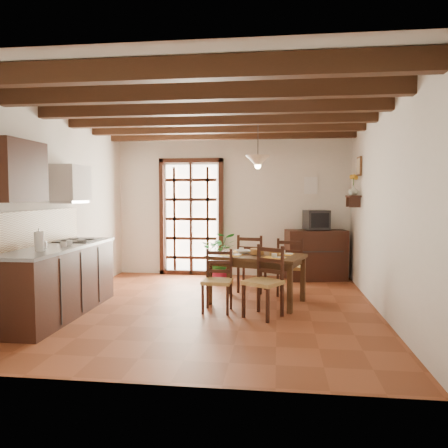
% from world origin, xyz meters
% --- Properties ---
extents(ground_plane, '(5.00, 5.00, 0.00)m').
position_xyz_m(ground_plane, '(0.00, 0.00, 0.00)').
color(ground_plane, brown).
extents(room_shell, '(4.52, 5.02, 2.81)m').
position_xyz_m(room_shell, '(0.00, 0.00, 1.82)').
color(room_shell, silver).
rests_on(room_shell, ground_plane).
extents(ceiling_beams, '(4.50, 4.34, 0.20)m').
position_xyz_m(ceiling_beams, '(0.00, 0.00, 2.69)').
color(ceiling_beams, black).
rests_on(ceiling_beams, room_shell).
extents(french_door, '(1.26, 0.11, 2.32)m').
position_xyz_m(french_door, '(-0.80, 2.45, 1.18)').
color(french_door, white).
rests_on(french_door, ground_plane).
extents(kitchen_counter, '(0.64, 2.25, 1.38)m').
position_xyz_m(kitchen_counter, '(-1.96, -0.60, 0.47)').
color(kitchen_counter, black).
rests_on(kitchen_counter, ground_plane).
extents(upper_cabinet, '(0.35, 0.80, 0.70)m').
position_xyz_m(upper_cabinet, '(-2.08, -1.30, 1.85)').
color(upper_cabinet, black).
rests_on(upper_cabinet, room_shell).
extents(range_hood, '(0.38, 0.60, 0.54)m').
position_xyz_m(range_hood, '(-2.05, -0.05, 1.73)').
color(range_hood, white).
rests_on(range_hood, room_shell).
extents(counter_items, '(0.50, 1.43, 0.25)m').
position_xyz_m(counter_items, '(-1.95, -0.51, 0.96)').
color(counter_items, black).
rests_on(counter_items, kitchen_counter).
extents(dining_table, '(1.49, 1.18, 0.71)m').
position_xyz_m(dining_table, '(0.59, 0.36, 0.62)').
color(dining_table, '#3B2513').
rests_on(dining_table, ground_plane).
extents(chair_near_left, '(0.40, 0.38, 0.84)m').
position_xyz_m(chair_near_left, '(0.08, -0.18, 0.26)').
color(chair_near_left, tan).
rests_on(chair_near_left, ground_plane).
extents(chair_near_right, '(0.57, 0.57, 0.92)m').
position_xyz_m(chair_near_right, '(0.71, -0.37, 0.29)').
color(chair_near_right, tan).
rests_on(chair_near_right, ground_plane).
extents(chair_far_left, '(0.50, 0.48, 0.94)m').
position_xyz_m(chair_far_left, '(0.47, 1.09, 0.29)').
color(chair_far_left, tan).
rests_on(chair_far_left, ground_plane).
extents(chair_far_right, '(0.47, 0.46, 0.91)m').
position_xyz_m(chair_far_right, '(1.10, 0.91, 0.29)').
color(chair_far_right, tan).
rests_on(chair_far_right, ground_plane).
extents(table_setting, '(0.95, 0.63, 0.09)m').
position_xyz_m(table_setting, '(0.59, 0.36, 0.69)').
color(table_setting, gold).
rests_on(table_setting, dining_table).
extents(table_bowl, '(0.28, 0.28, 0.05)m').
position_xyz_m(table_bowl, '(0.38, 0.48, 0.73)').
color(table_bowl, white).
rests_on(table_bowl, dining_table).
extents(sideboard, '(1.16, 0.69, 0.92)m').
position_xyz_m(sideboard, '(1.59, 2.23, 0.46)').
color(sideboard, black).
rests_on(sideboard, ground_plane).
extents(crt_tv, '(0.50, 0.48, 0.35)m').
position_xyz_m(crt_tv, '(1.59, 2.22, 1.11)').
color(crt_tv, black).
rests_on(crt_tv, sideboard).
extents(fuse_box, '(0.25, 0.03, 0.32)m').
position_xyz_m(fuse_box, '(1.50, 2.48, 1.75)').
color(fuse_box, white).
rests_on(fuse_box, room_shell).
extents(plant_pot, '(0.38, 0.38, 0.23)m').
position_xyz_m(plant_pot, '(-0.17, 1.94, 0.11)').
color(plant_pot, maroon).
rests_on(plant_pot, ground_plane).
extents(potted_plant, '(1.87, 1.68, 1.85)m').
position_xyz_m(potted_plant, '(-0.17, 1.94, 0.57)').
color(potted_plant, '#144C19').
rests_on(potted_plant, ground_plane).
extents(wall_shelf, '(0.20, 0.42, 0.20)m').
position_xyz_m(wall_shelf, '(2.14, 1.60, 1.51)').
color(wall_shelf, black).
rests_on(wall_shelf, room_shell).
extents(shelf_vase, '(0.15, 0.15, 0.15)m').
position_xyz_m(shelf_vase, '(2.14, 1.60, 1.65)').
color(shelf_vase, '#B2BFB2').
rests_on(shelf_vase, wall_shelf).
extents(shelf_flowers, '(0.14, 0.14, 0.36)m').
position_xyz_m(shelf_flowers, '(2.14, 1.60, 1.86)').
color(shelf_flowers, gold).
rests_on(shelf_flowers, shelf_vase).
extents(framed_picture, '(0.03, 0.32, 0.32)m').
position_xyz_m(framed_picture, '(2.22, 1.60, 2.05)').
color(framed_picture, brown).
rests_on(framed_picture, room_shell).
extents(pendant_lamp, '(0.36, 0.36, 0.84)m').
position_xyz_m(pendant_lamp, '(0.59, 0.46, 2.08)').
color(pendant_lamp, black).
rests_on(pendant_lamp, room_shell).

